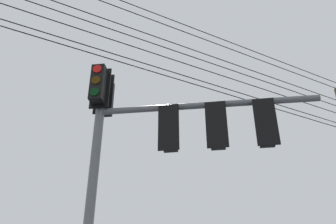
# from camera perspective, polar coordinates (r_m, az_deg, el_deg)

# --- Properties ---
(signal_mast_assembly) EXTENTS (1.49, 4.91, 6.03)m
(signal_mast_assembly) POSITION_cam_1_polar(r_m,az_deg,el_deg) (7.43, -2.52, -3.76)
(signal_mast_assembly) COLOR slate
(signal_mast_assembly) RESTS_ON ground
(overhead_wire_span) EXTENTS (15.01, 13.64, 2.27)m
(overhead_wire_span) POSITION_cam_1_polar(r_m,az_deg,el_deg) (9.26, -15.14, 14.94)
(overhead_wire_span) COLOR black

